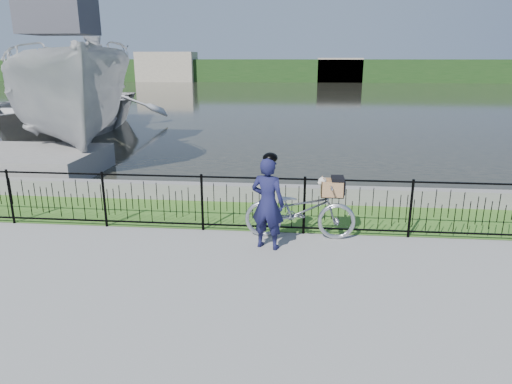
# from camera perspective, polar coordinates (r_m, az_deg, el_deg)

# --- Properties ---
(ground) EXTENTS (120.00, 120.00, 0.00)m
(ground) POSITION_cam_1_polar(r_m,az_deg,el_deg) (7.61, -1.68, -9.36)
(ground) COLOR gray
(ground) RESTS_ON ground
(grass_strip) EXTENTS (60.00, 2.00, 0.01)m
(grass_strip) POSITION_cam_1_polar(r_m,az_deg,el_deg) (10.00, 0.18, -2.86)
(grass_strip) COLOR #3F6F23
(grass_strip) RESTS_ON ground
(water) EXTENTS (120.00, 120.00, 0.00)m
(water) POSITION_cam_1_polar(r_m,az_deg,el_deg) (39.94, 4.37, 11.71)
(water) COLOR #29281F
(water) RESTS_ON ground
(quay_wall) EXTENTS (60.00, 0.30, 0.40)m
(quay_wall) POSITION_cam_1_polar(r_m,az_deg,el_deg) (10.89, 0.68, -0.14)
(quay_wall) COLOR gray
(quay_wall) RESTS_ON ground
(fence) EXTENTS (14.00, 0.06, 1.15)m
(fence) POSITION_cam_1_polar(r_m,az_deg,el_deg) (8.87, -0.42, -1.51)
(fence) COLOR black
(fence) RESTS_ON ground
(far_treeline) EXTENTS (120.00, 6.00, 3.00)m
(far_treeline) POSITION_cam_1_polar(r_m,az_deg,el_deg) (66.82, 4.97, 14.90)
(far_treeline) COLOR #224319
(far_treeline) RESTS_ON ground
(far_building_left) EXTENTS (8.00, 4.00, 4.00)m
(far_building_left) POSITION_cam_1_polar(r_m,az_deg,el_deg) (67.50, -11.07, 15.11)
(far_building_left) COLOR #A99E87
(far_building_left) RESTS_ON ground
(far_building_right) EXTENTS (6.00, 3.00, 3.20)m
(far_building_right) POSITION_cam_1_polar(r_m,az_deg,el_deg) (65.52, 10.39, 14.76)
(far_building_right) COLOR #A99E87
(far_building_right) RESTS_ON ground
(bicycle_rig) EXTENTS (2.09, 0.73, 1.23)m
(bicycle_rig) POSITION_cam_1_polar(r_m,az_deg,el_deg) (8.65, 5.59, -2.21)
(bicycle_rig) COLOR #A4A7B0
(bicycle_rig) RESTS_ON ground
(cyclist) EXTENTS (0.70, 0.57, 1.75)m
(cyclist) POSITION_cam_1_polar(r_m,az_deg,el_deg) (8.06, 1.48, -1.25)
(cyclist) COLOR #16173D
(cyclist) RESTS_ON ground
(boat_near) EXTENTS (8.59, 10.31, 5.63)m
(boat_near) POSITION_cam_1_polar(r_m,az_deg,el_deg) (17.23, -22.58, 10.97)
(boat_near) COLOR #AFAFAF
(boat_near) RESTS_ON water
(boat_far) EXTENTS (8.29, 11.29, 2.27)m
(boat_far) POSITION_cam_1_polar(r_m,az_deg,el_deg) (22.86, -22.96, 9.76)
(boat_far) COLOR #AFAFAF
(boat_far) RESTS_ON water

